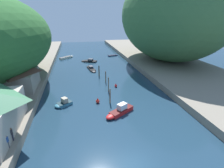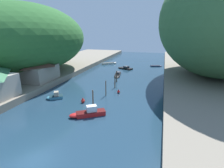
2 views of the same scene
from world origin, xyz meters
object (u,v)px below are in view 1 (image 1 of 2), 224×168
(boat_far_right_bank, at_px, (92,69))
(channel_buoy_near, at_px, (98,101))
(boathouse_shed, at_px, (20,76))
(boat_cabin_cruiser, at_px, (63,103))
(boat_yellow_tender, at_px, (113,55))
(boat_navy_launch, at_px, (119,111))
(boat_far_upstream, at_px, (89,61))
(person_by_boathouse, at_px, (12,133))
(boat_red_skiff, at_px, (67,57))
(channel_buoy_far, at_px, (116,86))
(person_on_quay, at_px, (7,141))

(boat_far_right_bank, relative_size, channel_buoy_near, 6.29)
(boathouse_shed, xyz_separation_m, channel_buoy_near, (14.27, -6.87, -3.48))
(boat_cabin_cruiser, bearing_deg, boat_yellow_tender, -57.70)
(boat_cabin_cruiser, xyz_separation_m, boat_navy_launch, (9.05, -4.83, 0.08))
(boat_far_upstream, height_order, person_by_boathouse, person_by_boathouse)
(boat_red_skiff, distance_m, channel_buoy_far, 33.17)
(boat_far_right_bank, bearing_deg, boat_far_upstream, -99.00)
(person_on_quay, bearing_deg, boat_cabin_cruiser, -1.82)
(boat_cabin_cruiser, distance_m, boat_yellow_tender, 41.85)
(channel_buoy_far, bearing_deg, boat_far_right_bank, 105.35)
(boat_navy_launch, distance_m, person_on_quay, 15.77)
(boat_red_skiff, bearing_deg, boat_navy_launch, -31.15)
(boathouse_shed, height_order, boat_red_skiff, boathouse_shed)
(boat_cabin_cruiser, distance_m, channel_buoy_far, 12.86)
(boat_cabin_cruiser, height_order, boat_navy_launch, boat_navy_launch)
(boat_far_right_bank, bearing_deg, boat_cabin_cruiser, 62.34)
(boat_red_skiff, bearing_deg, boat_far_upstream, 3.48)
(boat_far_right_bank, bearing_deg, boat_red_skiff, -74.70)
(boat_far_upstream, bearing_deg, person_by_boathouse, -171.44)
(person_by_boathouse, bearing_deg, boat_cabin_cruiser, -42.51)
(boathouse_shed, height_order, boat_far_upstream, boathouse_shed)
(boat_yellow_tender, xyz_separation_m, boat_far_right_bank, (-10.34, -17.14, 0.09))
(channel_buoy_near, bearing_deg, boat_red_skiff, 99.63)
(boat_far_right_bank, xyz_separation_m, channel_buoy_far, (3.96, -14.43, 0.05))
(boat_yellow_tender, xyz_separation_m, channel_buoy_near, (-11.36, -38.31, 0.21))
(boat_yellow_tender, height_order, channel_buoy_far, channel_buoy_far)
(boat_navy_launch, bearing_deg, boathouse_shed, 23.90)
(boat_navy_launch, xyz_separation_m, boat_yellow_tender, (8.45, 42.84, -0.29))
(channel_buoy_far, bearing_deg, boathouse_shed, 179.61)
(boat_yellow_tender, height_order, person_by_boathouse, person_by_boathouse)
(boathouse_shed, relative_size, channel_buoy_far, 9.72)
(channel_buoy_far, height_order, person_by_boathouse, person_by_boathouse)
(boat_yellow_tender, height_order, boat_far_right_bank, boat_far_right_bank)
(boat_navy_launch, height_order, boat_far_right_bank, boat_navy_launch)
(channel_buoy_near, bearing_deg, person_by_boathouse, -139.09)
(boat_yellow_tender, bearing_deg, boathouse_shed, -55.93)
(boat_navy_launch, height_order, channel_buoy_near, boat_navy_launch)
(channel_buoy_far, bearing_deg, boat_navy_launch, -100.44)
(boathouse_shed, distance_m, boat_far_upstream, 28.73)
(boat_navy_launch, relative_size, boat_red_skiff, 1.03)
(boat_far_upstream, relative_size, person_on_quay, 3.42)
(boat_cabin_cruiser, xyz_separation_m, channel_buoy_near, (6.14, -0.30, -0.01))
(boat_far_upstream, relative_size, boat_far_right_bank, 0.88)
(boathouse_shed, distance_m, person_on_quay, 18.27)
(boat_yellow_tender, bearing_deg, boat_far_upstream, -71.00)
(person_on_quay, bearing_deg, boat_red_skiff, 16.91)
(boat_red_skiff, bearing_deg, person_by_boathouse, -49.29)
(boat_yellow_tender, distance_m, person_on_quay, 54.40)
(boat_navy_launch, bearing_deg, boat_far_upstream, -29.55)
(boat_yellow_tender, relative_size, channel_buoy_near, 4.27)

